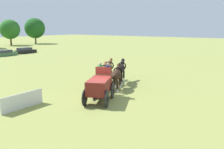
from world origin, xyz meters
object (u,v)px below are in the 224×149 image
at_px(show_wagon, 100,85).
at_px(draft_horse_lead_off, 121,69).
at_px(draft_horse_lead_near, 108,68).
at_px(draft_horse_rear_off, 116,75).
at_px(draft_horse_rear_near, 102,73).
at_px(parked_vehicle_f, 5,53).
at_px(parked_vehicle_g, 25,51).

height_order(show_wagon, draft_horse_lead_off, show_wagon).
bearing_deg(draft_horse_lead_off, show_wagon, -161.65).
distance_m(show_wagon, draft_horse_lead_near, 6.22).
height_order(draft_horse_rear_off, draft_horse_lead_off, draft_horse_lead_off).
distance_m(show_wagon, draft_horse_rear_near, 3.64).
relative_size(draft_horse_rear_near, parked_vehicle_f, 0.68).
distance_m(draft_horse_lead_off, parked_vehicle_f, 30.73).
xyz_separation_m(draft_horse_rear_off, draft_horse_lead_off, (2.37, 1.07, 0.09)).
bearing_deg(parked_vehicle_g, draft_horse_lead_near, -110.58).
relative_size(draft_horse_rear_near, draft_horse_lead_near, 1.02).
distance_m(parked_vehicle_f, parked_vehicle_g, 5.11).
distance_m(draft_horse_lead_near, parked_vehicle_g, 31.85).
height_order(draft_horse_lead_near, parked_vehicle_g, draft_horse_lead_near).
height_order(draft_horse_rear_off, draft_horse_lead_near, draft_horse_lead_near).
relative_size(draft_horse_rear_near, draft_horse_rear_off, 1.01).
relative_size(show_wagon, draft_horse_lead_off, 1.86).
bearing_deg(parked_vehicle_g, draft_horse_rear_off, -112.10).
distance_m(draft_horse_rear_off, parked_vehicle_g, 34.61).
bearing_deg(draft_horse_rear_near, show_wagon, -145.35).
bearing_deg(draft_horse_lead_off, draft_horse_rear_off, -155.66).
distance_m(show_wagon, parked_vehicle_g, 36.88).
height_order(draft_horse_rear_off, parked_vehicle_f, draft_horse_rear_off).
bearing_deg(draft_horse_lead_off, parked_vehicle_g, 71.03).
bearing_deg(show_wagon, parked_vehicle_f, 70.31).
distance_m(draft_horse_rear_off, draft_horse_lead_near, 2.90).
relative_size(show_wagon, draft_horse_lead_near, 1.88).
xyz_separation_m(draft_horse_lead_near, draft_horse_lead_off, (0.54, -1.18, -0.02)).
relative_size(draft_horse_rear_near, draft_horse_lead_off, 1.01).
relative_size(draft_horse_lead_off, parked_vehicle_f, 0.67).
bearing_deg(draft_horse_rear_near, draft_horse_rear_off, -64.78).
relative_size(show_wagon, parked_vehicle_f, 1.25).
bearing_deg(draft_horse_rear_near, draft_horse_lead_near, 24.34).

